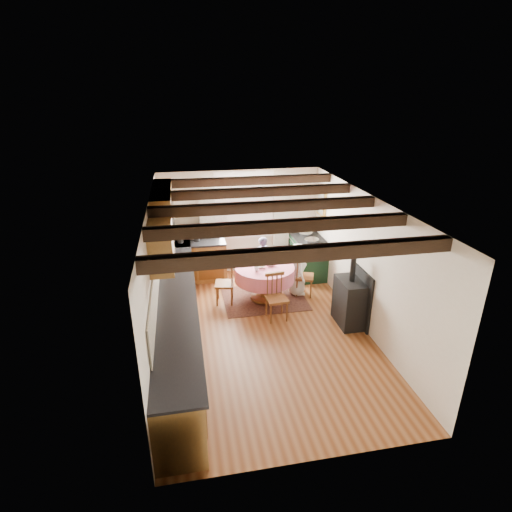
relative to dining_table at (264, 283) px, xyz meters
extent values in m
cube|color=brown|center=(-0.26, -1.22, -0.36)|extent=(3.60, 5.50, 0.00)
cube|color=white|center=(-0.26, -1.22, 2.04)|extent=(3.60, 5.50, 0.00)
cube|color=silver|center=(-0.26, 1.53, 0.84)|extent=(3.60, 0.00, 2.40)
cube|color=silver|center=(-0.26, -3.97, 0.84)|extent=(3.60, 0.00, 2.40)
cube|color=silver|center=(-2.06, -1.22, 0.84)|extent=(0.00, 5.50, 2.40)
cube|color=silver|center=(1.54, -1.22, 0.84)|extent=(0.00, 5.50, 2.40)
cube|color=black|center=(-0.26, -3.22, 1.95)|extent=(3.60, 0.16, 0.16)
cube|color=black|center=(-0.26, -2.22, 1.95)|extent=(3.60, 0.16, 0.16)
cube|color=black|center=(-0.26, -1.22, 1.95)|extent=(3.60, 0.16, 0.16)
cube|color=black|center=(-0.26, -0.22, 1.95)|extent=(3.60, 0.16, 0.16)
cube|color=black|center=(-0.26, 0.78, 1.95)|extent=(3.60, 0.16, 0.16)
cube|color=beige|center=(-2.04, -0.92, 0.84)|extent=(0.02, 4.50, 0.55)
cube|color=beige|center=(-1.26, 1.51, 0.84)|extent=(1.40, 0.02, 0.55)
cube|color=olive|center=(-1.76, -1.22, 0.08)|extent=(0.60, 5.30, 0.88)
cube|color=olive|center=(-1.31, 1.23, 0.08)|extent=(1.30, 0.60, 0.88)
cube|color=black|center=(-1.74, -1.22, 0.54)|extent=(0.64, 5.30, 0.04)
cube|color=black|center=(-1.31, 1.21, 0.54)|extent=(1.30, 0.64, 0.04)
cube|color=olive|center=(-1.89, -0.02, 1.59)|extent=(0.34, 1.80, 0.90)
cube|color=olive|center=(-1.89, -1.52, 1.54)|extent=(0.34, 0.90, 0.70)
cube|color=white|center=(-0.16, 1.51, 1.24)|extent=(1.34, 0.03, 1.54)
cube|color=white|center=(-0.16, 1.52, 1.24)|extent=(1.20, 0.01, 1.40)
cube|color=silver|center=(-1.01, 1.43, 0.74)|extent=(0.35, 0.10, 2.10)
cube|color=silver|center=(0.69, 1.43, 0.74)|extent=(0.35, 0.10, 2.10)
cylinder|color=black|center=(-0.16, 1.43, 1.84)|extent=(2.00, 0.03, 0.03)
cube|color=gold|center=(1.51, 1.08, 1.34)|extent=(0.04, 0.50, 0.60)
cylinder|color=silver|center=(0.79, 1.50, 1.34)|extent=(0.30, 0.02, 0.30)
cube|color=black|center=(0.00, 0.00, -0.36)|extent=(1.68, 1.30, 0.01)
imported|color=#343045|center=(0.11, 0.79, 0.17)|extent=(0.44, 0.35, 1.08)
imported|color=white|center=(0.73, 0.11, 0.20)|extent=(0.37, 0.56, 1.13)
imported|color=silver|center=(0.12, 0.04, 0.39)|extent=(0.22, 0.22, 0.05)
imported|color=silver|center=(-0.08, -0.03, 0.39)|extent=(0.21, 0.21, 0.06)
imported|color=silver|center=(-0.20, -0.17, 0.41)|extent=(0.14, 0.14, 0.09)
cylinder|color=#262628|center=(-1.63, 1.20, 0.67)|extent=(0.14, 0.14, 0.23)
cylinder|color=#262628|center=(-1.28, 1.25, 0.64)|extent=(0.16, 0.16, 0.18)
camera|label=1|loc=(-1.55, -7.21, 3.62)|focal=28.21mm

